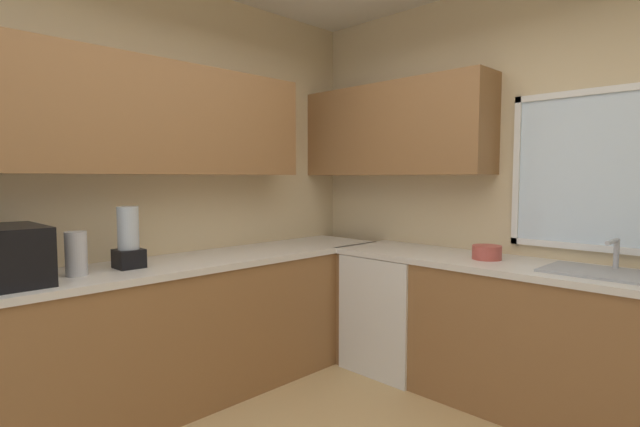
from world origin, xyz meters
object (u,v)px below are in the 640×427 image
object	(u,v)px
microwave	(2,256)
blender_appliance	(128,240)
kettle	(76,254)
bowl	(487,252)
sink_assembly	(608,272)
dishwasher	(395,311)

from	to	relation	value
microwave	blender_appliance	xyz separation A→B (m)	(0.00, 0.63, 0.02)
kettle	bowl	world-z (taller)	kettle
microwave	sink_assembly	bearing A→B (deg)	49.49
dishwasher	sink_assembly	world-z (taller)	sink_assembly
microwave	sink_assembly	xyz separation A→B (m)	(2.04, 2.39, -0.13)
microwave	blender_appliance	world-z (taller)	blender_appliance
kettle	sink_assembly	xyz separation A→B (m)	(2.02, 2.06, -0.11)
sink_assembly	blender_appliance	xyz separation A→B (m)	(-2.04, -1.76, 0.15)
kettle	microwave	bearing A→B (deg)	-93.41
microwave	blender_appliance	bearing A→B (deg)	90.00
kettle	sink_assembly	world-z (taller)	kettle
sink_assembly	bowl	size ratio (longest dim) A/B	3.45
dishwasher	microwave	xyz separation A→B (m)	(-0.66, -2.36, 0.62)
bowl	microwave	bearing A→B (deg)	-119.54
microwave	sink_assembly	size ratio (longest dim) A/B	0.76
sink_assembly	bowl	distance (m)	0.69
sink_assembly	bowl	bearing A→B (deg)	-179.49
dishwasher	blender_appliance	size ratio (longest dim) A/B	2.38
microwave	kettle	distance (m)	0.34
dishwasher	bowl	distance (m)	0.87
microwave	bowl	world-z (taller)	microwave
kettle	bowl	distance (m)	2.45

